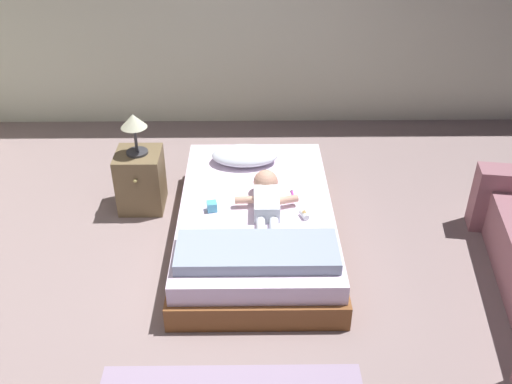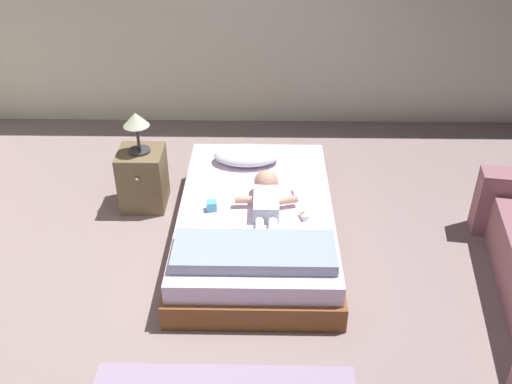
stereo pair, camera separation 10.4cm
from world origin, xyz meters
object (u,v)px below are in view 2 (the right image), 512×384
Objects in this scene: toy_block at (212,206)px; nightstand at (143,178)px; toothbrush at (293,196)px; baby at (266,196)px; pillow at (247,155)px; lamp at (136,123)px; bed at (256,222)px; baby_bottle at (303,215)px.

nightstand is at bearing 137.62° from toy_block.
toothbrush is at bearing -17.17° from nightstand.
baby is 0.24m from toothbrush.
baby reaches higher than toy_block.
lamp reaches higher than pillow.
baby_bottle reaches higher than bed.
lamp is at bearing 152.75° from baby_bottle.
baby is (0.16, -0.63, 0.01)m from pillow.
bed is 11.79× the size of toothbrush.
pillow is 0.88m from nightstand.
toothbrush is at bearing 102.09° from baby_bottle.
lamp reaches higher than baby.
lamp is (-0.86, -0.14, 0.36)m from pillow.
baby is at bearing 146.91° from baby_bottle.
pillow is at bearing 118.10° from baby_bottle.
nightstand is at bearing -90.00° from lamp.
baby is at bearing -25.59° from lamp.
toothbrush is at bearing 27.84° from baby.
nightstand is 0.85m from toy_block.
toy_block reaches higher than bed.
pillow is 0.92m from baby_bottle.
toy_block is 0.68m from baby_bottle.
pillow is at bearing 71.64° from toy_block.
baby_bottle is at bearing -27.24° from nightstand.
toothbrush is (0.37, -0.52, -0.06)m from pillow.
lamp is (0.00, 0.00, 0.50)m from nightstand.
toy_block reaches higher than baby_bottle.
lamp reaches higher than toothbrush.
baby_bottle is at bearing -8.23° from toy_block.
baby is 1.19m from lamp.
baby is 0.32m from baby_bottle.
bed is 5.74× the size of lamp.
lamp is at bearing 154.41° from baby.
lamp is (-1.02, 0.49, 0.35)m from baby.
nightstand is 1.47× the size of lamp.
lamp is at bearing 90.00° from nightstand.
pillow is at bearing 9.53° from lamp.
baby reaches higher than nightstand.
toy_block is at bearing -42.38° from lamp.
bed is 0.39m from toy_block.
lamp is 3.42× the size of baby_bottle.
toothbrush is at bearing -54.72° from pillow.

